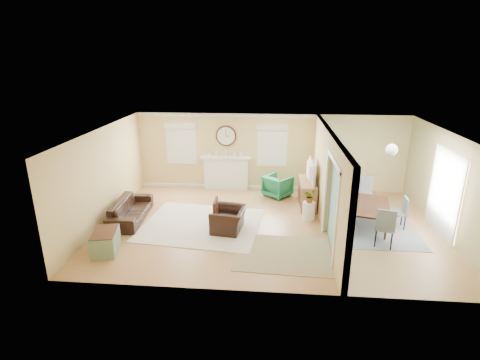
% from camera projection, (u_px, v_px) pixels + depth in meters
% --- Properties ---
extents(floor, '(9.00, 9.00, 0.00)m').
position_uv_depth(floor, '(268.00, 226.00, 10.20)').
color(floor, '#B07E47').
rests_on(floor, ground).
extents(wall_back, '(9.00, 0.02, 2.60)m').
position_uv_depth(wall_back, '(270.00, 152.00, 12.62)').
color(wall_back, '#CEB975').
rests_on(wall_back, ground).
extents(wall_front, '(9.00, 0.02, 2.60)m').
position_uv_depth(wall_front, '(268.00, 232.00, 6.95)').
color(wall_front, '#CEB975').
rests_on(wall_front, ground).
extents(wall_left, '(0.02, 6.00, 2.60)m').
position_uv_depth(wall_left, '(104.00, 176.00, 10.15)').
color(wall_left, '#CEB975').
rests_on(wall_left, ground).
extents(wall_right, '(0.02, 6.00, 2.60)m').
position_uv_depth(wall_right, '(448.00, 186.00, 9.42)').
color(wall_right, '#CEB975').
rests_on(wall_right, ground).
extents(ceiling, '(9.00, 6.00, 0.02)m').
position_uv_depth(ceiling, '(271.00, 132.00, 9.37)').
color(ceiling, white).
rests_on(ceiling, wall_back).
extents(partition, '(0.17, 6.00, 2.60)m').
position_uv_depth(partition, '(327.00, 177.00, 9.91)').
color(partition, '#CEB975').
rests_on(partition, ground).
extents(fireplace, '(1.70, 0.30, 1.17)m').
position_uv_depth(fireplace, '(226.00, 172.00, 12.85)').
color(fireplace, white).
rests_on(fireplace, ground).
extents(wall_clock, '(0.70, 0.07, 0.70)m').
position_uv_depth(wall_clock, '(226.00, 136.00, 12.53)').
color(wall_clock, '#4A2919').
rests_on(wall_clock, wall_back).
extents(window_left, '(1.05, 0.13, 1.42)m').
position_uv_depth(window_left, '(181.00, 141.00, 12.71)').
color(window_left, white).
rests_on(window_left, wall_back).
extents(window_right, '(1.05, 0.13, 1.42)m').
position_uv_depth(window_right, '(272.00, 142.00, 12.46)').
color(window_right, white).
rests_on(window_right, wall_back).
extents(french_doors, '(0.06, 1.70, 2.20)m').
position_uv_depth(french_doors, '(445.00, 193.00, 9.49)').
color(french_doors, white).
rests_on(french_doors, ground).
extents(pendant, '(0.30, 0.30, 0.55)m').
position_uv_depth(pendant, '(392.00, 150.00, 9.26)').
color(pendant, gold).
rests_on(pendant, ceiling).
extents(rug_cream, '(3.38, 3.01, 0.02)m').
position_uv_depth(rug_cream, '(202.00, 224.00, 10.27)').
color(rug_cream, white).
rests_on(rug_cream, floor).
extents(rug_jute, '(2.30, 1.92, 0.01)m').
position_uv_depth(rug_jute, '(283.00, 254.00, 8.77)').
color(rug_jute, tan).
rests_on(rug_jute, floor).
extents(rug_grey, '(2.26, 2.82, 0.01)m').
position_uv_depth(rug_grey, '(370.00, 225.00, 10.24)').
color(rug_grey, slate).
rests_on(rug_grey, floor).
extents(sofa, '(0.90, 2.05, 0.59)m').
position_uv_depth(sofa, '(131.00, 210.00, 10.52)').
color(sofa, black).
rests_on(sofa, floor).
extents(eames_chair, '(0.96, 1.06, 0.62)m').
position_uv_depth(eames_chair, '(229.00, 220.00, 9.86)').
color(eames_chair, black).
rests_on(eames_chair, floor).
extents(green_chair, '(1.08, 1.08, 0.71)m').
position_uv_depth(green_chair, '(278.00, 186.00, 12.24)').
color(green_chair, '#146A46').
rests_on(green_chair, floor).
extents(trunk, '(0.72, 0.98, 0.51)m').
position_uv_depth(trunk, '(105.00, 241.00, 8.82)').
color(trunk, gray).
rests_on(trunk, floor).
extents(credenza, '(0.47, 1.38, 0.80)m').
position_uv_depth(credenza, '(307.00, 193.00, 11.45)').
color(credenza, '#A77448').
rests_on(credenza, floor).
extents(tv, '(0.19, 1.13, 0.65)m').
position_uv_depth(tv, '(308.00, 171.00, 11.22)').
color(tv, black).
rests_on(tv, credenza).
extents(garden_stool, '(0.35, 0.35, 0.52)m').
position_uv_depth(garden_stool, '(309.00, 211.00, 10.54)').
color(garden_stool, white).
rests_on(garden_stool, floor).
extents(potted_plant, '(0.43, 0.45, 0.38)m').
position_uv_depth(potted_plant, '(310.00, 196.00, 10.40)').
color(potted_plant, '#337F33').
rests_on(potted_plant, garden_stool).
extents(dining_table, '(1.33, 1.89, 0.60)m').
position_uv_depth(dining_table, '(371.00, 215.00, 10.14)').
color(dining_table, '#4A2919').
rests_on(dining_table, floor).
extents(dining_chair_n, '(0.48, 0.48, 1.03)m').
position_uv_depth(dining_chair_n, '(365.00, 191.00, 11.08)').
color(dining_chair_n, slate).
rests_on(dining_chair_n, floor).
extents(dining_chair_s, '(0.56, 0.56, 1.01)m').
position_uv_depth(dining_chair_s, '(386.00, 223.00, 8.97)').
color(dining_chair_s, slate).
rests_on(dining_chair_s, floor).
extents(dining_chair_w, '(0.55, 0.55, 1.00)m').
position_uv_depth(dining_chair_w, '(345.00, 206.00, 10.05)').
color(dining_chair_w, white).
rests_on(dining_chair_w, floor).
extents(dining_chair_e, '(0.41, 0.41, 0.87)m').
position_uv_depth(dining_chair_e, '(398.00, 210.00, 9.95)').
color(dining_chair_e, slate).
rests_on(dining_chair_e, floor).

